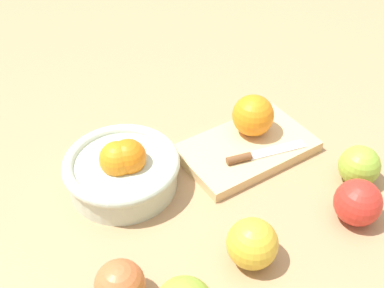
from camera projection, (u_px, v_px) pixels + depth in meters
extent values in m
plane|color=tan|center=(223.00, 192.00, 0.81)|extent=(2.40, 2.40, 0.00)
cylinder|color=beige|center=(123.00, 174.00, 0.81)|extent=(0.18, 0.18, 0.05)
torus|color=beige|center=(121.00, 163.00, 0.79)|extent=(0.20, 0.20, 0.02)
sphere|color=orange|center=(128.00, 157.00, 0.78)|extent=(0.06, 0.06, 0.06)
sphere|color=orange|center=(117.00, 159.00, 0.78)|extent=(0.06, 0.06, 0.06)
cube|color=#DBB77F|center=(247.00, 148.00, 0.88)|extent=(0.26, 0.17, 0.02)
sphere|color=orange|center=(253.00, 115.00, 0.88)|extent=(0.08, 0.08, 0.08)
cube|color=silver|center=(278.00, 151.00, 0.86)|extent=(0.11, 0.06, 0.00)
cylinder|color=brown|center=(239.00, 158.00, 0.84)|extent=(0.05, 0.03, 0.01)
sphere|color=#8EB738|center=(359.00, 166.00, 0.81)|extent=(0.07, 0.07, 0.07)
sphere|color=gold|center=(252.00, 244.00, 0.69)|extent=(0.08, 0.08, 0.08)
sphere|color=#CC6638|center=(120.00, 285.00, 0.64)|extent=(0.07, 0.07, 0.07)
sphere|color=red|center=(358.00, 202.00, 0.75)|extent=(0.08, 0.08, 0.08)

